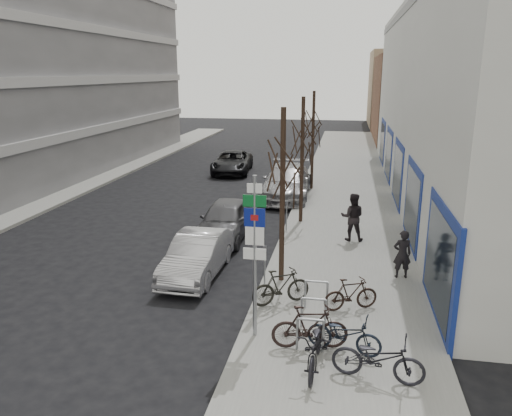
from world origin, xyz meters
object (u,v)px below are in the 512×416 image
at_px(tree_near, 283,155).
at_px(pedestrian_near, 402,254).
at_px(tree_mid, 303,131).
at_px(meter_back, 299,184).
at_px(meter_front, 265,262).
at_px(bike_near_right, 310,327).
at_px(bike_mid_curb, 344,331).
at_px(bike_rack, 313,310).
at_px(lane_car, 232,162).
at_px(highway_sign_pole, 255,247).
at_px(parked_car_front, 197,255).
at_px(pedestrian_far, 352,217).
at_px(meter_mid, 286,213).
at_px(bike_mid_inner, 281,286).
at_px(parked_car_mid, 226,219).
at_px(parked_car_back, 287,182).
at_px(tree_far, 313,117).
at_px(bike_far_inner, 351,294).
at_px(bike_near_left, 316,344).
at_px(bike_far_curb, 378,355).

bearing_deg(tree_near, pedestrian_near, 13.22).
distance_m(tree_mid, meter_back, 5.13).
xyz_separation_m(meter_front, meter_back, (0.00, 11.00, 0.00)).
distance_m(bike_near_right, bike_mid_curb, 0.80).
height_order(bike_rack, meter_front, meter_front).
bearing_deg(pedestrian_near, lane_car, -69.38).
xyz_separation_m(highway_sign_pole, parked_car_front, (-2.60, 3.75, -1.77)).
bearing_deg(lane_car, tree_mid, -67.87).
bearing_deg(pedestrian_far, bike_mid_curb, 89.42).
height_order(meter_mid, bike_mid_curb, meter_mid).
distance_m(meter_mid, parked_car_front, 5.32).
bearing_deg(bike_near_right, bike_mid_inner, 13.80).
bearing_deg(parked_car_mid, meter_back, 70.77).
height_order(parked_car_back, lane_car, parked_car_back).
height_order(tree_far, pedestrian_near, tree_far).
distance_m(tree_mid, bike_far_inner, 9.16).
distance_m(bike_near_right, parked_car_back, 15.30).
bearing_deg(bike_far_inner, bike_near_left, 143.50).
height_order(tree_mid, parked_car_front, tree_mid).
relative_size(bike_rack, tree_mid, 0.41).
xyz_separation_m(parked_car_front, pedestrian_near, (6.52, 0.64, 0.24)).
bearing_deg(parked_car_back, meter_back, -45.33).
bearing_deg(pedestrian_near, parked_car_mid, -35.51).
xyz_separation_m(highway_sign_pole, bike_near_right, (1.38, -0.38, -1.75)).
bearing_deg(meter_front, pedestrian_near, 18.24).
height_order(bike_mid_inner, pedestrian_near, pedestrian_near).
bearing_deg(bike_near_left, bike_near_right, 106.94).
distance_m(parked_car_back, pedestrian_far, 7.70).
bearing_deg(bike_mid_inner, lane_car, -13.53).
xyz_separation_m(meter_mid, pedestrian_near, (4.17, -4.13, 0.02)).
height_order(tree_far, bike_far_inner, tree_far).
bearing_deg(tree_mid, bike_mid_inner, -88.54).
relative_size(tree_mid, parked_car_mid, 1.23).
distance_m(tree_mid, parked_car_back, 5.86).
relative_size(meter_back, parked_car_front, 0.30).
relative_size(tree_mid, bike_far_inner, 3.53).
bearing_deg(parked_car_front, parked_car_mid, 91.13).
relative_size(bike_mid_curb, parked_car_back, 0.30).
bearing_deg(bike_far_curb, parked_car_front, 55.15).
relative_size(meter_front, bike_mid_inner, 0.73).
distance_m(meter_mid, meter_back, 5.50).
xyz_separation_m(bike_mid_inner, bike_far_curb, (2.48, -3.21, 0.06)).
bearing_deg(bike_mid_inner, pedestrian_near, -84.40).
relative_size(meter_mid, parked_car_back, 0.22).
xyz_separation_m(bike_far_inner, pedestrian_far, (0.05, 6.01, 0.47)).
bearing_deg(parked_car_mid, tree_far, 73.54).
distance_m(tree_mid, lane_car, 12.69).
bearing_deg(parked_car_front, tree_near, -3.71).
relative_size(tree_far, bike_near_left, 2.79).
bearing_deg(tree_far, bike_rack, -85.68).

